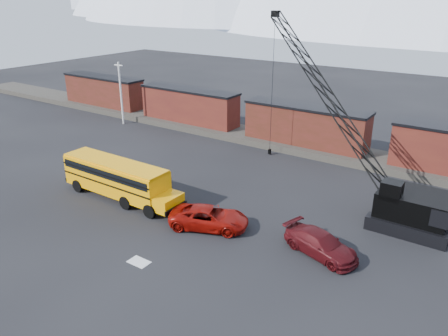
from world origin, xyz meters
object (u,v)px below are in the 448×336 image
at_px(crawler_crane, 326,93).
at_px(maroon_suv, 321,244).
at_px(red_pickup, 209,218).
at_px(school_bus, 119,178).

bearing_deg(crawler_crane, maroon_suv, -66.49).
bearing_deg(crawler_crane, red_pickup, -105.19).
bearing_deg(school_bus, red_pickup, 1.30).
bearing_deg(school_bus, maroon_suv, 4.82).
bearing_deg(maroon_suv, red_pickup, 115.09).
bearing_deg(red_pickup, maroon_suv, -103.56).
bearing_deg(crawler_crane, school_bus, -134.86).
bearing_deg(school_bus, crawler_crane, 45.14).
distance_m(maroon_suv, crawler_crane, 14.12).
distance_m(school_bus, maroon_suv, 17.28).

